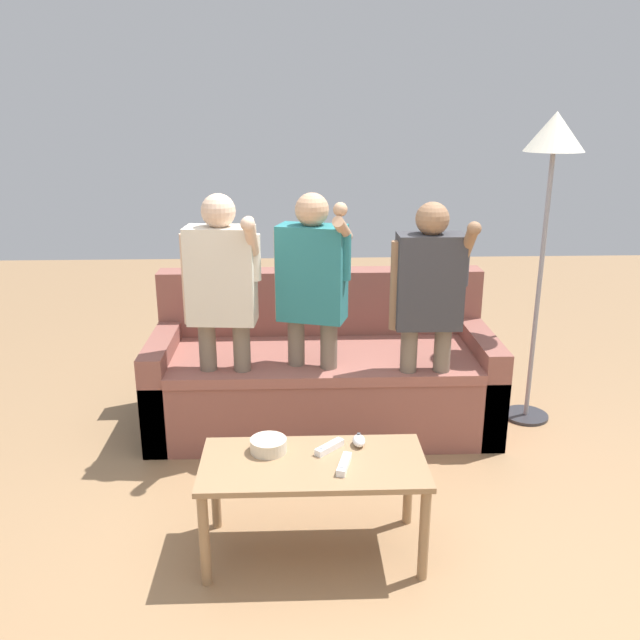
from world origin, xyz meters
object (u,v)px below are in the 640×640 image
floor_lamp (553,157)px  coffee_table (313,474)px  game_remote_wand_near (344,464)px  player_left (222,295)px  snack_bowl (268,445)px  player_center (312,292)px  game_remote_wand_far (329,447)px  couch (322,374)px  game_remote_nunchuk (359,441)px  player_right (428,300)px

floor_lamp → coffee_table: bearing=-137.3°
game_remote_wand_near → player_left: bearing=120.2°
snack_bowl → coffee_table: bearing=-25.9°
player_left → floor_lamp: bearing=9.9°
coffee_table → floor_lamp: bearing=42.7°
player_left → player_center: size_ratio=1.00×
snack_bowl → player_center: bearing=76.5°
coffee_table → game_remote_wand_far: (0.07, 0.09, 0.08)m
couch → game_remote_wand_far: (-0.02, -1.22, 0.16)m
couch → floor_lamp: bearing=-0.9°
coffee_table → game_remote_nunchuk: game_remote_nunchuk is taller
game_remote_nunchuk → game_remote_wand_near: 0.20m
player_left → game_remote_wand_near: bearing=-59.8°
player_left → player_right: 1.12m
player_center → player_right: bearing=-9.2°
game_remote_nunchuk → player_left: 1.16m
game_remote_wand_near → game_remote_wand_far: bearing=110.2°
game_remote_nunchuk → game_remote_wand_near: size_ratio=0.52×
floor_lamp → player_left: 2.02m
couch → player_left: size_ratio=1.40×
couch → game_remote_nunchuk: couch is taller
floor_lamp → game_remote_wand_far: floor_lamp is taller
snack_bowl → game_remote_nunchuk: bearing=5.5°
coffee_table → floor_lamp: (1.40, 1.29, 1.24)m
player_center → couch: bearing=77.2°
coffee_table → player_left: bearing=115.8°
snack_bowl → player_center: size_ratio=0.11×
game_remote_wand_far → snack_bowl: bearing=179.7°
couch → game_remote_wand_far: 1.23m
coffee_table → game_remote_nunchuk: bearing=32.7°
game_remote_nunchuk → player_center: (-0.18, 0.87, 0.45)m
coffee_table → game_remote_wand_near: size_ratio=5.78×
snack_bowl → floor_lamp: bearing=36.9°
player_right → game_remote_nunchuk: bearing=-119.8°
couch → game_remote_wand_far: size_ratio=15.10×
floor_lamp → player_right: floor_lamp is taller
floor_lamp → game_remote_wand_near: (-1.27, -1.35, -1.16)m
player_center → floor_lamp: bearing=11.7°
coffee_table → game_remote_wand_near: game_remote_wand_near is taller
player_left → game_remote_wand_far: size_ratio=10.75×
player_center → game_remote_wand_near: 1.16m
coffee_table → player_center: (0.02, 1.01, 0.54)m
player_center → game_remote_wand_far: player_center is taller
game_remote_wand_near → game_remote_nunchuk: bearing=67.1°
couch → player_center: size_ratio=1.41×
player_left → game_remote_wand_near: 1.27m
player_left → coffee_table: bearing=-64.2°
coffee_table → player_left: player_left is taller
player_right → floor_lamp: bearing=27.2°
game_remote_nunchuk → game_remote_wand_near: (-0.08, -0.19, -0.01)m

